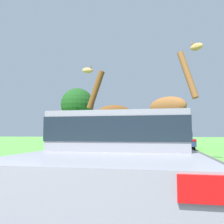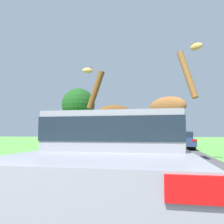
% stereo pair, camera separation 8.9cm
% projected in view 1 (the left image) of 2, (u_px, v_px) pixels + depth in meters
% --- Properties ---
extents(road, '(7.27, 120.00, 0.00)m').
position_uv_depth(road, '(150.00, 143.00, 28.91)').
color(road, '#424244').
rests_on(road, ground).
extents(giraffe_near_road, '(2.64, 1.16, 4.80)m').
position_uv_depth(giraffe_near_road, '(111.00, 112.00, 12.43)').
color(giraffe_near_road, tan).
rests_on(giraffe_near_road, ground).
extents(giraffe_companion, '(2.49, 2.05, 5.09)m').
position_uv_depth(giraffe_companion, '(170.00, 106.00, 10.70)').
color(giraffe_companion, tan).
rests_on(giraffe_companion, ground).
extents(car_lead_maroon, '(2.00, 4.75, 1.46)m').
position_uv_depth(car_lead_maroon, '(125.00, 158.00, 3.86)').
color(car_lead_maroon, gray).
rests_on(car_lead_maroon, ground).
extents(car_queue_right, '(1.71, 4.29, 1.32)m').
position_uv_depth(car_queue_right, '(180.00, 139.00, 18.09)').
color(car_queue_right, navy).
rests_on(car_queue_right, ground).
extents(car_queue_left, '(1.91, 4.37, 1.40)m').
position_uv_depth(car_queue_left, '(134.00, 138.00, 22.01)').
color(car_queue_left, silver).
rests_on(car_queue_left, ground).
extents(car_far_ahead, '(1.81, 4.25, 1.43)m').
position_uv_depth(car_far_ahead, '(169.00, 137.00, 27.01)').
color(car_far_ahead, silver).
rests_on(car_far_ahead, ground).
extents(tree_centre_back, '(3.93, 3.93, 6.55)m').
position_uv_depth(tree_centre_back, '(77.00, 105.00, 28.22)').
color(tree_centre_back, brown).
rests_on(tree_centre_back, ground).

